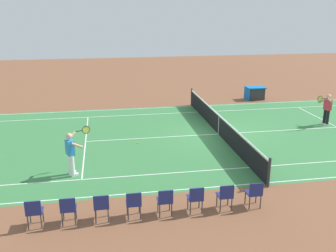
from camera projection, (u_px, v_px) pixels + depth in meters
ground_plane at (218, 134)px, 18.66m from camera, size 60.00×60.00×0.00m
court_slab at (218, 134)px, 18.66m from camera, size 24.20×11.40×0.00m
court_line_markings at (218, 134)px, 18.66m from camera, size 23.85×11.05×0.01m
tennis_net at (219, 124)px, 18.51m from camera, size 0.10×11.70×1.08m
tennis_player_near at (71, 151)px, 13.87m from camera, size 0.92×0.94×1.70m
tennis_player_far at (327, 108)px, 19.81m from camera, size 1.04×0.80×1.70m
tennis_ball at (138, 143)px, 17.35m from camera, size 0.07×0.07×0.07m
spectator_chair_0 at (254, 192)px, 11.70m from camera, size 0.44×0.44×0.88m
spectator_chair_1 at (225, 195)px, 11.55m from camera, size 0.44×0.44×0.88m
spectator_chair_2 at (196, 197)px, 11.40m from camera, size 0.44×0.44×0.88m
spectator_chair_3 at (165, 200)px, 11.25m from camera, size 0.44×0.44×0.88m
spectator_chair_4 at (134, 203)px, 11.10m from camera, size 0.44×0.44×0.88m
spectator_chair_5 at (101, 205)px, 10.94m from camera, size 0.44×0.44×0.88m
spectator_chair_6 at (68, 208)px, 10.79m from camera, size 0.44×0.44×0.88m
spectator_chair_7 at (34, 211)px, 10.64m from camera, size 0.44×0.44×0.88m
equipment_cart_tarped at (255, 93)px, 25.47m from camera, size 1.25×0.84×0.85m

